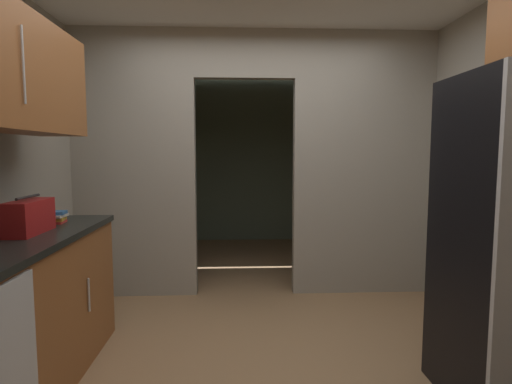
# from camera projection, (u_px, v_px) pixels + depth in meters

# --- Properties ---
(ground) EXTENTS (20.00, 20.00, 0.00)m
(ground) POSITION_uv_depth(u_px,v_px,m) (266.00, 374.00, 2.62)
(ground) COLOR #93704C
(kitchen_partition) EXTENTS (3.51, 0.12, 2.57)m
(kitchen_partition) POSITION_uv_depth(u_px,v_px,m) (258.00, 158.00, 4.03)
(kitchen_partition) COLOR #9E998C
(kitchen_partition) RESTS_ON ground
(adjoining_room_shell) EXTENTS (3.51, 2.63, 2.57)m
(adjoining_room_shell) POSITION_uv_depth(u_px,v_px,m) (250.00, 161.00, 5.83)
(adjoining_room_shell) COLOR slate
(adjoining_room_shell) RESTS_ON ground
(lower_cabinet_run) EXTENTS (0.62, 2.00, 0.93)m
(lower_cabinet_run) POSITION_uv_depth(u_px,v_px,m) (3.00, 328.00, 2.21)
(lower_cabinet_run) COLOR brown
(lower_cabinet_run) RESTS_ON ground
(boombox) EXTENTS (0.16, 0.37, 0.23)m
(boombox) POSITION_uv_depth(u_px,v_px,m) (28.00, 217.00, 2.44)
(boombox) COLOR maroon
(boombox) RESTS_ON lower_cabinet_run
(book_stack) EXTENTS (0.13, 0.16, 0.08)m
(book_stack) POSITION_uv_depth(u_px,v_px,m) (56.00, 217.00, 2.81)
(book_stack) COLOR red
(book_stack) RESTS_ON lower_cabinet_run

